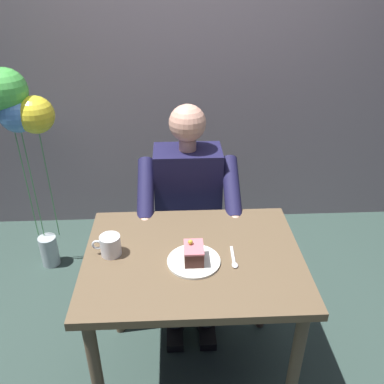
% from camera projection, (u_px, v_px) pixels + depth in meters
% --- Properties ---
extents(ground_plane, '(14.00, 14.00, 0.00)m').
position_uv_depth(ground_plane, '(193.00, 371.00, 2.08)').
color(ground_plane, '#2F443D').
extents(cafe_rear_panel, '(6.40, 0.12, 3.00)m').
position_uv_depth(cafe_rear_panel, '(182.00, 21.00, 2.65)').
color(cafe_rear_panel, gray).
rests_on(cafe_rear_panel, ground).
extents(dining_table, '(0.92, 0.71, 0.76)m').
position_uv_depth(dining_table, '(193.00, 274.00, 1.76)').
color(dining_table, brown).
rests_on(dining_table, ground).
extents(chair, '(0.42, 0.42, 0.88)m').
position_uv_depth(chair, '(187.00, 220.00, 2.44)').
color(chair, '#4D4B42').
rests_on(chair, ground).
extents(seated_person, '(0.53, 0.58, 1.23)m').
position_uv_depth(seated_person, '(188.00, 214.00, 2.22)').
color(seated_person, '#1B193E').
rests_on(seated_person, ground).
extents(dessert_plate, '(0.22, 0.22, 0.01)m').
position_uv_depth(dessert_plate, '(193.00, 261.00, 1.66)').
color(dessert_plate, white).
rests_on(dessert_plate, dining_table).
extents(cake_slice, '(0.08, 0.11, 0.09)m').
position_uv_depth(cake_slice, '(193.00, 253.00, 1.64)').
color(cake_slice, '#48261F').
rests_on(cake_slice, dessert_plate).
extents(coffee_cup, '(0.12, 0.09, 0.09)m').
position_uv_depth(coffee_cup, '(110.00, 245.00, 1.69)').
color(coffee_cup, white).
rests_on(coffee_cup, dining_table).
extents(dessert_spoon, '(0.03, 0.14, 0.01)m').
position_uv_depth(dessert_spoon, '(234.00, 260.00, 1.67)').
color(dessert_spoon, silver).
rests_on(dessert_spoon, dining_table).
extents(balloon_display, '(0.38, 0.25, 1.34)m').
position_uv_depth(balloon_display, '(21.00, 118.00, 2.34)').
color(balloon_display, '#B2C1C6').
rests_on(balloon_display, ground).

